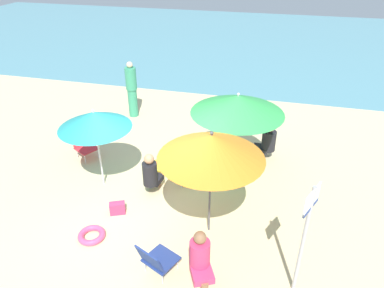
% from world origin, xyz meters
% --- Properties ---
extents(ground_plane, '(40.00, 40.00, 0.00)m').
position_xyz_m(ground_plane, '(0.00, 0.00, 0.00)').
color(ground_plane, beige).
extents(sea_water, '(40.00, 16.00, 0.01)m').
position_xyz_m(sea_water, '(0.00, 14.21, 0.00)').
color(sea_water, '#5693A3').
rests_on(sea_water, ground_plane).
extents(umbrella_orange, '(1.85, 1.85, 2.15)m').
position_xyz_m(umbrella_orange, '(1.36, -0.41, 1.86)').
color(umbrella_orange, '#4C4C51').
rests_on(umbrella_orange, ground_plane).
extents(umbrella_green, '(2.04, 2.04, 2.05)m').
position_xyz_m(umbrella_green, '(1.53, 1.59, 1.79)').
color(umbrella_green, silver).
rests_on(umbrella_green, ground_plane).
extents(umbrella_teal, '(1.53, 1.53, 1.86)m').
position_xyz_m(umbrella_teal, '(-1.27, 0.46, 1.62)').
color(umbrella_teal, silver).
rests_on(umbrella_teal, ground_plane).
extents(beach_chair_a, '(0.69, 0.72, 0.68)m').
position_xyz_m(beach_chair_a, '(0.74, -1.65, 0.35)').
color(beach_chair_a, navy).
rests_on(beach_chair_a, ground_plane).
extents(beach_chair_b, '(0.69, 0.70, 0.61)m').
position_xyz_m(beach_chair_b, '(0.41, 0.89, 0.32)').
color(beach_chair_b, white).
rests_on(beach_chair_b, ground_plane).
extents(beach_chair_c, '(0.72, 0.69, 0.67)m').
position_xyz_m(beach_chair_c, '(-2.24, 1.43, 0.36)').
color(beach_chair_c, red).
rests_on(beach_chair_c, ground_plane).
extents(beach_chair_d, '(0.68, 0.67, 0.63)m').
position_xyz_m(beach_chair_d, '(-0.10, 1.17, 0.33)').
color(beach_chair_d, gold).
rests_on(beach_chair_d, ground_plane).
extents(person_a, '(0.57, 0.35, 0.96)m').
position_xyz_m(person_a, '(2.22, 2.49, 0.48)').
color(person_a, black).
rests_on(person_a, ground_plane).
extents(person_b, '(0.33, 0.33, 1.73)m').
position_xyz_m(person_b, '(-1.95, 3.97, 0.87)').
color(person_b, '#389970').
rests_on(person_b, ground_plane).
extents(person_c, '(0.47, 0.56, 0.99)m').
position_xyz_m(person_c, '(1.46, -1.57, 0.51)').
color(person_c, '#DB3866').
rests_on(person_c, ground_plane).
extents(person_d, '(0.36, 0.56, 1.01)m').
position_xyz_m(person_d, '(-0.08, 0.42, 0.52)').
color(person_d, black).
rests_on(person_d, ground_plane).
extents(warning_sign, '(0.23, 0.45, 2.04)m').
position_xyz_m(warning_sign, '(2.95, -1.39, 1.32)').
color(warning_sign, '#ADADB2').
rests_on(warning_sign, ground_plane).
extents(swim_ring, '(0.51, 0.51, 0.11)m').
position_xyz_m(swim_ring, '(-0.72, -1.15, 0.06)').
color(swim_ring, '#E54C7F').
rests_on(swim_ring, ground_plane).
extents(beach_bag, '(0.35, 0.27, 0.25)m').
position_xyz_m(beach_bag, '(-0.54, -0.39, 0.13)').
color(beach_bag, '#DB3866').
rests_on(beach_bag, ground_plane).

